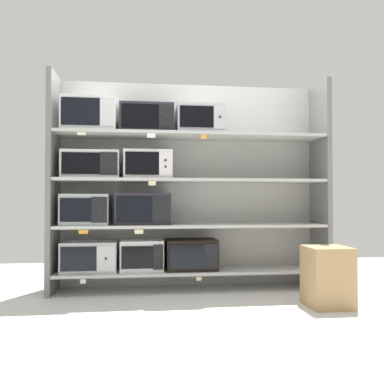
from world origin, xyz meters
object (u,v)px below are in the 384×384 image
(microwave_1, at_px, (142,255))
(microwave_4, at_px, (143,209))
(microwave_8, at_px, (147,119))
(microwave_2, at_px, (191,254))
(microwave_6, at_px, (148,165))
(microwave_3, at_px, (86,209))
(microwave_5, at_px, (91,165))
(microwave_7, at_px, (90,116))
(shipping_carton, at_px, (327,276))
(microwave_0, at_px, (90,256))
(microwave_9, at_px, (200,121))

(microwave_1, distance_m, microwave_4, 0.47)
(microwave_8, bearing_deg, microwave_2, 0.02)
(microwave_2, height_order, microwave_6, microwave_6)
(microwave_3, distance_m, microwave_8, 1.11)
(microwave_3, relative_size, microwave_4, 0.84)
(microwave_5, distance_m, microwave_8, 0.73)
(microwave_4, relative_size, microwave_7, 1.04)
(shipping_carton, bearing_deg, microwave_6, 152.54)
(microwave_7, xyz_separation_m, microwave_8, (0.57, -0.00, -0.02))
(microwave_0, distance_m, microwave_4, 0.71)
(microwave_1, bearing_deg, microwave_6, -0.29)
(microwave_6, bearing_deg, microwave_8, -179.79)
(microwave_3, xyz_separation_m, microwave_8, (0.60, -0.00, 0.93))
(microwave_1, xyz_separation_m, microwave_4, (0.01, -0.00, 0.47))
(microwave_5, distance_m, microwave_6, 0.57)
(microwave_5, xyz_separation_m, microwave_7, (-0.02, -0.00, 0.50))
(microwave_0, height_order, microwave_9, microwave_9)
(microwave_8, height_order, microwave_9, same)
(microwave_8, bearing_deg, microwave_0, 179.98)
(microwave_2, distance_m, microwave_5, 1.37)
(microwave_3, bearing_deg, microwave_7, -0.36)
(microwave_0, relative_size, microwave_5, 0.97)
(shipping_carton, bearing_deg, microwave_5, 159.22)
(microwave_0, relative_size, microwave_9, 1.11)
(microwave_3, distance_m, microwave_4, 0.57)
(microwave_0, xyz_separation_m, microwave_4, (0.53, -0.00, 0.48))
(microwave_5, height_order, shipping_carton, microwave_5)
(microwave_9, relative_size, shipping_carton, 0.96)
(microwave_4, distance_m, microwave_8, 0.92)
(microwave_4, relative_size, microwave_8, 1.03)
(microwave_4, xyz_separation_m, microwave_8, (0.04, -0.00, 0.92))
(microwave_0, relative_size, shipping_carton, 1.06)
(microwave_4, relative_size, microwave_9, 1.13)
(microwave_4, distance_m, microwave_9, 1.09)
(microwave_6, height_order, shipping_carton, microwave_6)
(microwave_1, bearing_deg, microwave_8, -0.44)
(microwave_3, height_order, microwave_4, microwave_4)
(microwave_7, bearing_deg, microwave_8, -0.01)
(microwave_4, bearing_deg, microwave_9, 0.02)
(microwave_3, relative_size, microwave_7, 0.88)
(microwave_5, bearing_deg, microwave_2, -0.01)
(microwave_0, relative_size, microwave_6, 1.13)
(microwave_9, distance_m, shipping_carton, 1.98)
(microwave_3, bearing_deg, microwave_4, -0.03)
(microwave_1, xyz_separation_m, microwave_5, (-0.51, -0.00, 0.92))
(microwave_2, bearing_deg, microwave_1, 179.98)
(microwave_1, distance_m, microwave_2, 0.51)
(microwave_2, relative_size, microwave_8, 0.95)
(microwave_1, height_order, microwave_8, microwave_8)
(microwave_2, xyz_separation_m, microwave_4, (-0.50, -0.00, 0.47))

